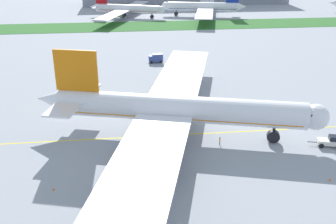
{
  "coord_description": "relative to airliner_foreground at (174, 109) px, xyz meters",
  "views": [
    {
      "loc": [
        -6.0,
        -70.4,
        36.17
      ],
      "look_at": [
        2.73,
        4.8,
        3.7
      ],
      "focal_mm": 42.03,
      "sensor_mm": 36.0,
      "label": 1
    }
  ],
  "objects": [
    {
      "name": "traffic_cone_near_nose",
      "position": [
        -21.65,
        -17.18,
        -5.51
      ],
      "size": [
        0.36,
        0.36,
        0.58
      ],
      "color": "#F2590C",
      "rests_on": "ground"
    },
    {
      "name": "service_truck_baggage_loader",
      "position": [
        1.02,
        53.93,
        -4.22
      ],
      "size": [
        4.68,
        2.7,
        2.89
      ],
      "color": "#33478C",
      "rests_on": "ground"
    },
    {
      "name": "ground_crew_wingwalker_port",
      "position": [
        -7.62,
        -14.85,
        -4.77
      ],
      "size": [
        0.58,
        0.33,
        1.68
      ],
      "color": "black",
      "rests_on": "ground"
    },
    {
      "name": "pushback_tug",
      "position": [
        29.38,
        -8.19,
        -4.77
      ],
      "size": [
        6.3,
        3.42,
        2.24
      ],
      "color": "white",
      "rests_on": "ground"
    },
    {
      "name": "grass_median_strip",
      "position": [
        -3.54,
        116.89,
        -5.74
      ],
      "size": [
        320.0,
        24.0,
        0.1
      ],
      "primitive_type": "cube",
      "color": "#2D6628",
      "rests_on": "ground"
    },
    {
      "name": "airliner_foreground",
      "position": [
        0.0,
        0.0,
        0.0
      ],
      "size": [
        57.33,
        93.92,
        17.05
      ],
      "color": "white",
      "rests_on": "ground"
    },
    {
      "name": "parked_airliner_far_right",
      "position": [
        34.52,
        141.02,
        -0.8
      ],
      "size": [
        44.56,
        71.66,
        14.71
      ],
      "color": "white",
      "rests_on": "ground"
    },
    {
      "name": "parked_airliner_far_centre",
      "position": [
        -6.86,
        142.31,
        -1.32
      ],
      "size": [
        40.17,
        65.38,
        13.18
      ],
      "color": "white",
      "rests_on": "ground"
    },
    {
      "name": "ground_plane",
      "position": [
        -3.54,
        -1.28,
        -5.79
      ],
      "size": [
        600.0,
        600.0,
        0.0
      ],
      "primitive_type": "plane",
      "color": "#9399A0",
      "rests_on": "ground"
    },
    {
      "name": "traffic_cone_starboard_wing",
      "position": [
        23.56,
        -19.67,
        -5.51
      ],
      "size": [
        0.36,
        0.36,
        0.58
      ],
      "color": "#F2590C",
      "rests_on": "ground"
    },
    {
      "name": "ground_crew_marshaller_front",
      "position": [
        8.37,
        -5.09,
        -4.83
      ],
      "size": [
        0.34,
        0.54,
        1.59
      ],
      "color": "black",
      "rests_on": "ground"
    },
    {
      "name": "apron_taxi_line",
      "position": [
        -3.54,
        -0.01,
        -5.79
      ],
      "size": [
        280.0,
        0.36,
        0.01
      ],
      "primitive_type": "cube",
      "color": "yellow",
      "rests_on": "ground"
    }
  ]
}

